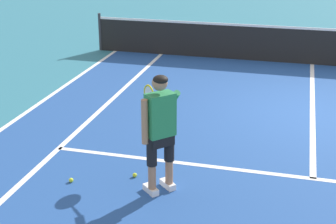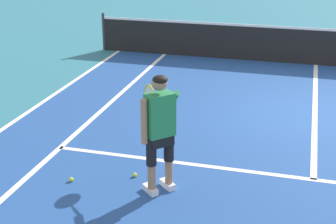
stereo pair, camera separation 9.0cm
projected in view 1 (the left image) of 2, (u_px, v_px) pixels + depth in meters
The scene contains 10 objects.
ground_plane at pixel (312, 113), 9.96m from camera, with size 80.00×80.00×0.00m, color teal.
court_inner_surface at pixel (313, 136), 8.91m from camera, with size 10.98×9.95×0.00m, color #234C93.
line_service at pixel (313, 179), 7.45m from camera, with size 8.23×0.10×0.01m, color white.
line_centre_service at pixel (312, 105), 10.33m from camera, with size 0.10×6.40×0.01m, color white.
line_singles_left at pixel (96, 114), 9.89m from camera, with size 0.10×9.55×0.01m, color white.
line_doubles_left at pixel (33, 108), 10.22m from camera, with size 0.10×9.55×0.01m, color white.
tennis_net at pixel (314, 46), 13.03m from camera, with size 11.96×0.08×1.07m.
tennis_player at pixel (160, 126), 6.79m from camera, with size 0.76×1.15×1.71m.
tennis_ball_near_feet at pixel (71, 180), 7.34m from camera, with size 0.07×0.07×0.07m, color #CCE02D.
tennis_ball_by_baseline at pixel (135, 175), 7.49m from camera, with size 0.07×0.07×0.07m, color #CCE02D.
Camera 1 is at (-0.39, -9.70, 3.62)m, focal length 53.84 mm.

